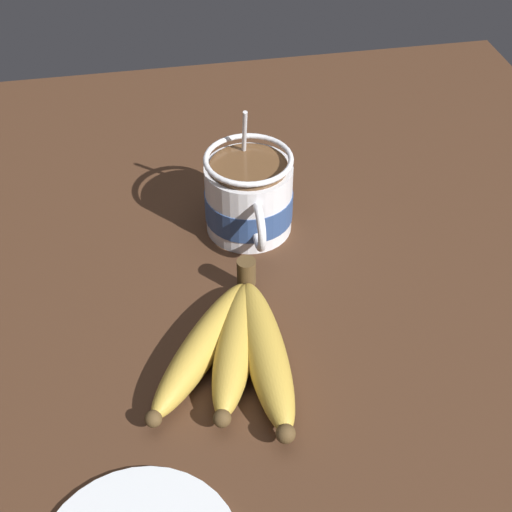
# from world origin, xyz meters

# --- Properties ---
(table) EXTENTS (1.01, 1.01, 0.03)m
(table) POSITION_xyz_m (0.00, 0.00, 0.02)
(table) COLOR #422819
(table) RESTS_ON ground
(coffee_mug) EXTENTS (0.14, 0.10, 0.14)m
(coffee_mug) POSITION_xyz_m (-0.09, 0.02, 0.08)
(coffee_mug) COLOR silver
(coffee_mug) RESTS_ON table
(banana_bunch) EXTENTS (0.21, 0.15, 0.04)m
(banana_bunch) POSITION_xyz_m (0.11, -0.02, 0.05)
(banana_bunch) COLOR #4C381E
(banana_bunch) RESTS_ON table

